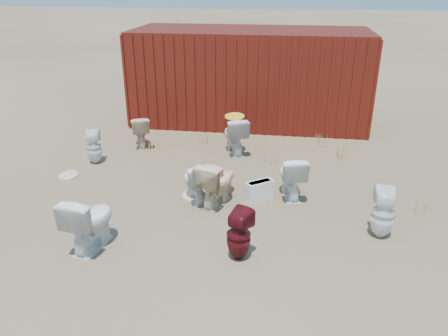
# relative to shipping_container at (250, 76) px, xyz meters

# --- Properties ---
(ground) EXTENTS (100.00, 100.00, 0.00)m
(ground) POSITION_rel_shipping_container_xyz_m (0.00, -5.20, -1.20)
(ground) COLOR brown
(ground) RESTS_ON ground
(shipping_container) EXTENTS (6.00, 2.40, 2.40)m
(shipping_container) POSITION_rel_shipping_container_xyz_m (0.00, 0.00, 0.00)
(shipping_container) COLOR #53170D
(shipping_container) RESTS_ON ground
(toilet_front_a) EXTENTS (0.61, 0.91, 0.86)m
(toilet_front_a) POSITION_rel_shipping_container_xyz_m (-1.66, -6.48, -0.77)
(toilet_front_a) COLOR white
(toilet_front_a) RESTS_ON ground
(toilet_front_pink) EXTENTS (0.59, 0.73, 0.65)m
(toilet_front_pink) POSITION_rel_shipping_container_xyz_m (-0.07, -4.55, -0.87)
(toilet_front_pink) COLOR #F4A08D
(toilet_front_pink) RESTS_ON ground
(toilet_front_c) EXTENTS (0.69, 0.81, 0.72)m
(toilet_front_c) POSITION_rel_shipping_container_xyz_m (-0.48, -4.81, -0.84)
(toilet_front_c) COLOR white
(toilet_front_c) RESTS_ON ground
(toilet_front_maroon) EXTENTS (0.45, 0.46, 0.75)m
(toilet_front_maroon) POSITION_rel_shipping_container_xyz_m (0.48, -6.43, -0.83)
(toilet_front_maroon) COLOR #530E14
(toilet_front_maroon) RESTS_ON ground
(toilet_front_e) EXTENTS (0.60, 0.86, 0.79)m
(toilet_front_e) POSITION_rel_shipping_container_xyz_m (1.17, -4.42, -0.80)
(toilet_front_e) COLOR white
(toilet_front_e) RESTS_ON ground
(toilet_back_a) EXTENTS (0.41, 0.41, 0.72)m
(toilet_back_a) POSITION_rel_shipping_container_xyz_m (-2.93, -3.50, -0.84)
(toilet_back_a) COLOR white
(toilet_back_a) RESTS_ON ground
(toilet_back_beige_left) EXTENTS (0.65, 0.81, 0.73)m
(toilet_back_beige_left) POSITION_rel_shipping_container_xyz_m (-2.28, -2.38, -0.84)
(toilet_back_beige_left) COLOR beige
(toilet_back_beige_left) RESTS_ON ground
(toilet_back_beige_right) EXTENTS (0.68, 0.89, 0.81)m
(toilet_back_beige_right) POSITION_rel_shipping_container_xyz_m (-0.10, -4.92, -0.80)
(toilet_back_beige_right) COLOR beige
(toilet_back_beige_right) RESTS_ON ground
(toilet_back_yellowlid) EXTENTS (0.75, 0.94, 0.84)m
(toilet_back_yellowlid) POSITION_rel_shipping_container_xyz_m (-0.09, -2.49, -0.78)
(toilet_back_yellowlid) COLOR silver
(toilet_back_yellowlid) RESTS_ON ground
(toilet_back_e) EXTENTS (0.39, 0.40, 0.79)m
(toilet_back_e) POSITION_rel_shipping_container_xyz_m (2.54, -5.55, -0.80)
(toilet_back_e) COLOR white
(toilet_back_e) RESTS_ON ground
(yellow_lid) EXTENTS (0.42, 0.53, 0.02)m
(yellow_lid) POSITION_rel_shipping_container_xyz_m (-0.09, -2.49, -0.35)
(yellow_lid) COLOR yellow
(yellow_lid) RESTS_ON toilet_back_yellowlid
(loose_tank) EXTENTS (0.52, 0.46, 0.35)m
(loose_tank) POSITION_rel_shipping_container_xyz_m (0.63, -4.64, -1.02)
(loose_tank) COLOR white
(loose_tank) RESTS_ON ground
(loose_lid_near) EXTENTS (0.43, 0.53, 0.02)m
(loose_lid_near) POSITION_rel_shipping_container_xyz_m (-0.55, -4.67, -1.19)
(loose_lid_near) COLOR beige
(loose_lid_near) RESTS_ON ground
(loose_lid_far) EXTENTS (0.43, 0.52, 0.02)m
(loose_lid_far) POSITION_rel_shipping_container_xyz_m (-3.18, -4.21, -1.19)
(loose_lid_far) COLOR beige
(loose_lid_far) RESTS_ON ground
(weed_clump_a) EXTENTS (0.36, 0.36, 0.32)m
(weed_clump_a) POSITION_rel_shipping_container_xyz_m (-1.99, -2.46, -1.04)
(weed_clump_a) COLOR #B28C47
(weed_clump_a) RESTS_ON ground
(weed_clump_b) EXTENTS (0.32, 0.32, 0.25)m
(weed_clump_b) POSITION_rel_shipping_container_xyz_m (0.74, -2.88, -1.07)
(weed_clump_b) COLOR #B28C47
(weed_clump_b) RESTS_ON ground
(weed_clump_c) EXTENTS (0.36, 0.36, 0.33)m
(weed_clump_c) POSITION_rel_shipping_container_xyz_m (2.32, -2.49, -1.03)
(weed_clump_c) COLOR #B28C47
(weed_clump_c) RESTS_ON ground
(weed_clump_d) EXTENTS (0.30, 0.30, 0.28)m
(weed_clump_d) POSITION_rel_shipping_container_xyz_m (-0.92, -2.11, -1.06)
(weed_clump_d) COLOR #B28C47
(weed_clump_d) RESTS_ON ground
(weed_clump_e) EXTENTS (0.34, 0.34, 0.31)m
(weed_clump_e) POSITION_rel_shipping_container_xyz_m (1.80, -1.70, -1.05)
(weed_clump_e) COLOR #B28C47
(weed_clump_e) RESTS_ON ground
(weed_clump_f) EXTENTS (0.28, 0.28, 0.27)m
(weed_clump_f) POSITION_rel_shipping_container_xyz_m (3.29, -4.71, -1.07)
(weed_clump_f) COLOR #B28C47
(weed_clump_f) RESTS_ON ground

